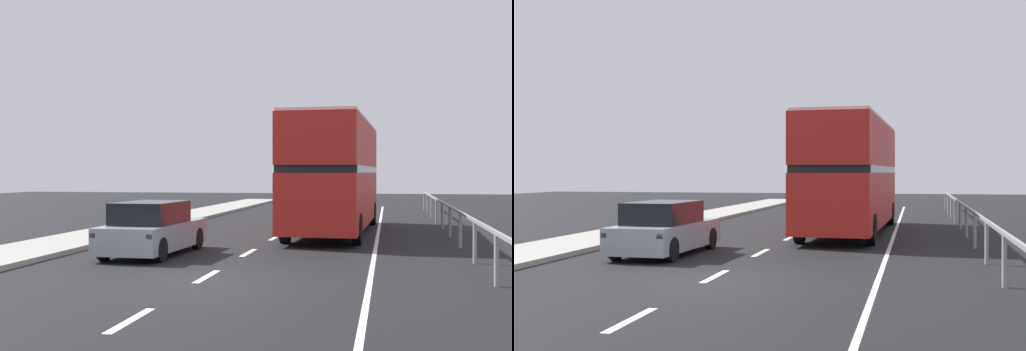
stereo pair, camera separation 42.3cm
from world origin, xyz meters
TOP-DOWN VIEW (x-y plane):
  - ground_plane at (0.00, 0.00)m, footprint 75.75×120.00m
  - lane_paint_markings at (2.31, 8.36)m, footprint 3.68×46.00m
  - bridge_side_railing at (6.06, 9.00)m, footprint 0.10×42.00m
  - double_decker_bus_red at (1.94, 11.84)m, footprint 2.90×11.57m
  - hatchback_car_near at (-2.53, 3.98)m, footprint 1.88×4.49m

SIDE VIEW (x-z plane):
  - ground_plane at x=0.00m, z-range -0.10..0.00m
  - lane_paint_markings at x=2.31m, z-range 0.00..0.01m
  - hatchback_car_near at x=-2.53m, z-range -0.04..1.45m
  - bridge_side_railing at x=6.06m, z-range 0.34..1.47m
  - double_decker_bus_red at x=1.94m, z-range 0.15..4.41m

